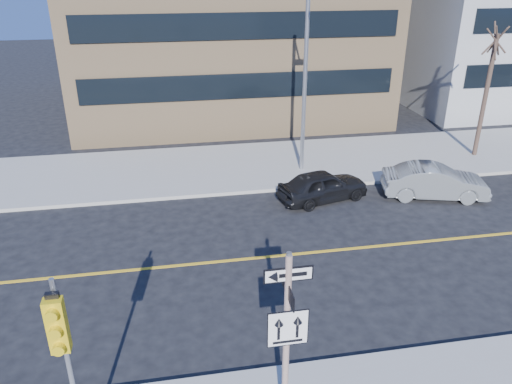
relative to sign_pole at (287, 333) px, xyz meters
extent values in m
plane|color=black|center=(0.00, 2.51, -2.44)|extent=(120.00, 120.00, 0.00)
cylinder|color=beige|center=(0.00, 0.01, -0.29)|extent=(0.13, 0.13, 4.00)
cylinder|color=gray|center=(0.00, 0.01, 1.74)|extent=(0.10, 0.10, 0.06)
cube|color=black|center=(0.00, 0.01, 1.31)|extent=(0.92, 0.03, 0.30)
cube|color=black|center=(0.00, 0.01, 0.96)|extent=(0.03, 0.92, 0.30)
cube|color=white|center=(0.00, -0.07, 0.16)|extent=(0.80, 0.03, 0.80)
cylinder|color=gray|center=(-4.00, 0.01, -0.29)|extent=(0.09, 0.09, 4.00)
cube|color=yellow|center=(-4.00, -0.19, 0.91)|extent=(0.32, 0.22, 1.05)
sphere|color=#8C0705|center=(-4.00, -0.31, 1.26)|extent=(0.17, 0.17, 0.17)
sphere|color=black|center=(-4.00, -0.31, 0.91)|extent=(0.17, 0.17, 0.17)
sphere|color=black|center=(-4.00, -0.31, 0.56)|extent=(0.17, 0.17, 0.17)
imported|color=black|center=(4.05, 10.41, -1.80)|extent=(2.40, 3.99, 1.27)
imported|color=gray|center=(8.66, 9.86, -1.75)|extent=(2.48, 4.41, 1.38)
cylinder|color=gray|center=(4.00, 13.51, 1.71)|extent=(0.18, 0.18, 8.00)
cylinder|color=#3E2D24|center=(13.00, 13.81, 0.61)|extent=(0.22, 0.22, 5.80)
camera|label=1|loc=(-1.92, -7.28, 6.40)|focal=35.00mm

